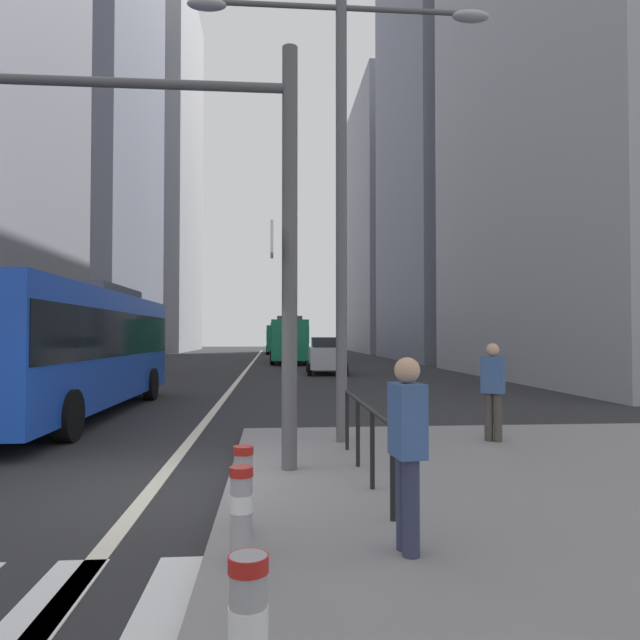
% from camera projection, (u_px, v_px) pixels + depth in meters
% --- Properties ---
extents(ground_plane, '(160.00, 160.00, 0.00)m').
position_uv_depth(ground_plane, '(240.00, 378.00, 27.50)').
color(ground_plane, '#28282B').
extents(median_island, '(9.00, 10.00, 0.15)m').
position_uv_depth(median_island, '(595.00, 495.00, 7.02)').
color(median_island, gray).
rests_on(median_island, ground).
extents(lane_centre_line, '(0.20, 80.00, 0.01)m').
position_uv_depth(lane_centre_line, '(249.00, 367.00, 37.46)').
color(lane_centre_line, beige).
rests_on(lane_centre_line, ground).
extents(office_tower_left_mid, '(11.52, 19.67, 42.05)m').
position_uv_depth(office_tower_left_mid, '(79.00, 125.00, 51.99)').
color(office_tower_left_mid, slate).
rests_on(office_tower_left_mid, ground).
extents(office_tower_left_far, '(13.49, 21.57, 48.31)m').
position_uv_depth(office_tower_left_far, '(142.00, 170.00, 77.02)').
color(office_tower_left_far, '#9E9EA3').
rests_on(office_tower_left_far, ground).
extents(office_tower_right_mid, '(10.32, 18.51, 36.63)m').
position_uv_depth(office_tower_right_mid, '(454.00, 146.00, 49.35)').
color(office_tower_right_mid, slate).
rests_on(office_tower_right_mid, ground).
extents(office_tower_right_far, '(10.29, 22.24, 32.03)m').
position_uv_depth(office_tower_right_far, '(395.00, 226.00, 73.29)').
color(office_tower_right_far, gray).
rests_on(office_tower_right_far, ground).
extents(city_bus_blue_oncoming, '(2.75, 11.18, 3.40)m').
position_uv_depth(city_bus_blue_oncoming, '(72.00, 343.00, 14.48)').
color(city_bus_blue_oncoming, blue).
rests_on(city_bus_blue_oncoming, ground).
extents(city_bus_red_receding, '(2.80, 10.93, 3.40)m').
position_uv_depth(city_bus_red_receding, '(289.00, 338.00, 43.45)').
color(city_bus_red_receding, '#198456').
rests_on(city_bus_red_receding, ground).
extents(city_bus_red_distant, '(2.82, 11.36, 3.40)m').
position_uv_depth(city_bus_red_distant, '(279.00, 337.00, 65.00)').
color(city_bus_red_distant, '#198456').
rests_on(city_bus_red_distant, ground).
extents(car_oncoming_mid, '(2.16, 4.50, 1.94)m').
position_uv_depth(car_oncoming_mid, '(106.00, 357.00, 27.42)').
color(car_oncoming_mid, maroon).
rests_on(car_oncoming_mid, ground).
extents(car_receding_near, '(2.17, 4.45, 1.94)m').
position_uv_depth(car_receding_near, '(326.00, 355.00, 30.49)').
color(car_receding_near, silver).
rests_on(car_receding_near, ground).
extents(traffic_signal_gantry, '(6.00, 0.65, 6.00)m').
position_uv_depth(traffic_signal_gantry, '(147.00, 186.00, 8.01)').
color(traffic_signal_gantry, '#515156').
rests_on(traffic_signal_gantry, median_island).
extents(street_lamp_post, '(5.50, 0.32, 8.00)m').
position_uv_depth(street_lamp_post, '(341.00, 154.00, 10.33)').
color(street_lamp_post, '#56565B').
rests_on(street_lamp_post, median_island).
extents(bollard_front, '(0.20, 0.20, 0.83)m').
position_uv_depth(bollard_front, '(248.00, 634.00, 2.73)').
color(bollard_front, '#99999E').
rests_on(bollard_front, median_island).
extents(bollard_left, '(0.20, 0.20, 0.79)m').
position_uv_depth(bollard_left, '(241.00, 509.00, 4.74)').
color(bollard_left, '#99999E').
rests_on(bollard_left, median_island).
extents(bollard_right, '(0.20, 0.20, 0.81)m').
position_uv_depth(bollard_right, '(243.00, 484.00, 5.52)').
color(bollard_right, '#99999E').
rests_on(bollard_right, median_island).
extents(pedestrian_railing, '(0.06, 3.70, 0.98)m').
position_uv_depth(pedestrian_railing, '(365.00, 423.00, 7.66)').
color(pedestrian_railing, black).
rests_on(pedestrian_railing, median_island).
extents(pedestrian_waiting, '(0.28, 0.40, 1.69)m').
position_uv_depth(pedestrian_waiting, '(407.00, 444.00, 4.99)').
color(pedestrian_waiting, '#2D334C').
rests_on(pedestrian_waiting, median_island).
extents(pedestrian_walking, '(0.45, 0.42, 1.74)m').
position_uv_depth(pedestrian_walking, '(493.00, 387.00, 10.24)').
color(pedestrian_walking, '#423D38').
rests_on(pedestrian_walking, median_island).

